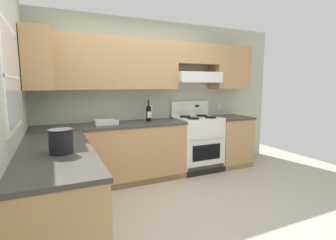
# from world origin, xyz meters

# --- Properties ---
(ground_plane) EXTENTS (7.04, 7.04, 0.00)m
(ground_plane) POSITION_xyz_m (0.00, 0.00, 0.00)
(ground_plane) COLOR #B2AA99
(wall_back) EXTENTS (4.68, 0.57, 2.55)m
(wall_back) POSITION_xyz_m (0.40, 1.53, 1.48)
(wall_back) COLOR #B7BAA3
(wall_back) RESTS_ON ground_plane
(wall_left) EXTENTS (0.47, 4.00, 2.55)m
(wall_left) POSITION_xyz_m (-1.59, 0.23, 1.34)
(wall_left) COLOR #B7BAA3
(wall_left) RESTS_ON ground_plane
(counter_back_run) EXTENTS (3.60, 0.65, 0.91)m
(counter_back_run) POSITION_xyz_m (0.05, 1.24, 0.45)
(counter_back_run) COLOR tan
(counter_back_run) RESTS_ON ground_plane
(counter_left_run) EXTENTS (0.63, 1.91, 0.91)m
(counter_left_run) POSITION_xyz_m (-1.24, -0.00, 0.45)
(counter_left_run) COLOR tan
(counter_left_run) RESTS_ON ground_plane
(stove) EXTENTS (0.76, 0.62, 1.20)m
(stove) POSITION_xyz_m (1.04, 1.25, 0.48)
(stove) COLOR white
(stove) RESTS_ON ground_plane
(wine_bottle) EXTENTS (0.08, 0.08, 0.35)m
(wine_bottle) POSITION_xyz_m (0.15, 1.30, 1.05)
(wine_bottle) COLOR black
(wine_bottle) RESTS_ON counter_back_run
(bowl) EXTENTS (0.33, 0.26, 0.06)m
(bowl) POSITION_xyz_m (-0.54, 1.27, 0.93)
(bowl) COLOR silver
(bowl) RESTS_ON counter_back_run
(bucket) EXTENTS (0.21, 0.21, 0.21)m
(bucket) POSITION_xyz_m (-1.20, -0.21, 1.02)
(bucket) COLOR black
(bucket) RESTS_ON counter_left_run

